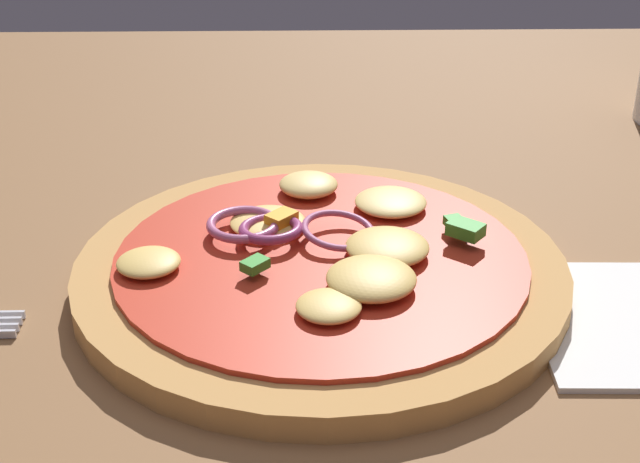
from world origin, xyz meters
TOP-DOWN VIEW (x-y plane):
  - dining_table at (0.00, 0.00)m, footprint 1.17×1.05m
  - pizza at (-0.02, 0.02)m, footprint 0.25×0.25m

SIDE VIEW (x-z plane):
  - dining_table at x=0.00m, z-range 0.00..0.03m
  - pizza at x=-0.02m, z-range 0.02..0.05m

